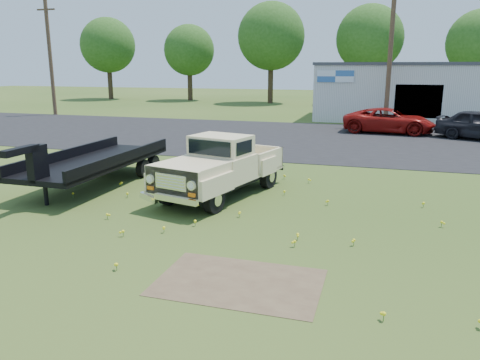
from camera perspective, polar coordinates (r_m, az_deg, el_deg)
name	(u,v)px	position (r m, az deg, el deg)	size (l,w,h in m)	color
ground	(217,224)	(11.87, -2.80, -5.33)	(140.00, 140.00, 0.00)	#2E4B18
asphalt_lot	(309,138)	(26.12, 8.39, 5.03)	(90.00, 14.00, 0.02)	black
dirt_patch_a	(239,282)	(8.79, -0.12, -12.37)	(3.00, 2.00, 0.01)	brown
dirt_patch_b	(196,185)	(15.69, -5.38, -0.63)	(2.20, 1.60, 0.01)	brown
commercial_building	(415,91)	(37.65, 20.58, 10.14)	(14.20, 8.20, 4.15)	#BCBCB7
utility_pole_west	(50,57)	(41.56, -22.13, 13.73)	(1.60, 0.30, 9.00)	#442D20
utility_pole_mid	(390,55)	(32.56, 17.84, 14.35)	(1.60, 0.30, 9.00)	#442D20
treeline_a	(108,45)	(59.78, -15.82, 15.52)	(6.40, 6.40, 9.52)	#3C2B1B
treeline_b	(189,50)	(56.01, -6.21, 15.44)	(5.76, 5.76, 8.57)	#3C2B1B
treeline_c	(271,36)	(51.52, 3.83, 17.06)	(7.04, 7.04, 10.47)	#3C2B1B
treeline_d	(370,38)	(51.16, 15.52, 16.29)	(6.72, 6.72, 10.00)	#3C2B1B
treeline_e	(480,43)	(50.27, 27.25, 14.64)	(6.08, 6.08, 9.04)	#3C2B1B
vintage_pickup_truck	(221,166)	(14.17, -2.31, 1.75)	(2.00, 5.15, 1.87)	beige
flatbed_trailer	(96,158)	(16.25, -17.20, 2.58)	(2.22, 6.65, 1.81)	black
red_pickup	(389,121)	(29.23, 17.68, 6.88)	(2.41, 5.22, 1.45)	maroon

